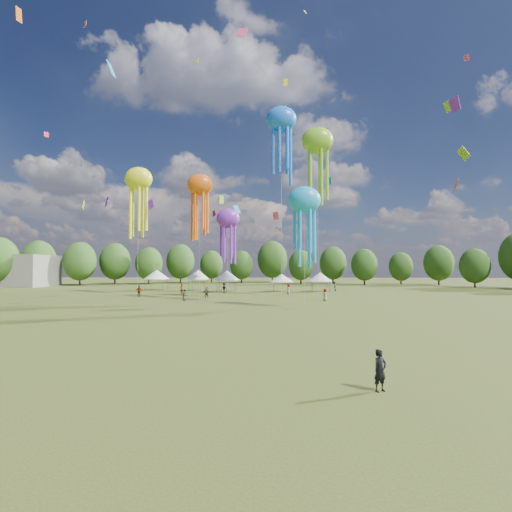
{
  "coord_description": "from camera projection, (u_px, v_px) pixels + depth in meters",
  "views": [
    {
      "loc": [
        4.39,
        -18.05,
        5.02
      ],
      "look_at": [
        3.06,
        15.0,
        6.0
      ],
      "focal_mm": 25.53,
      "sensor_mm": 36.0,
      "label": 1
    }
  ],
  "objects": [
    {
      "name": "spectator_near",
      "position": [
        185.0,
        295.0,
        53.63
      ],
      "size": [
        1.03,
        1.02,
        1.68
      ],
      "primitive_type": "imported",
      "rotation": [
        0.0,
        0.0,
        2.42
      ],
      "color": "gray",
      "rests_on": "ground"
    },
    {
      "name": "ground",
      "position": [
        182.0,
        368.0,
        18.05
      ],
      "size": [
        300.0,
        300.0,
        0.0
      ],
      "primitive_type": "plane",
      "color": "#384416",
      "rests_on": "ground"
    },
    {
      "name": "small_kites",
      "position": [
        240.0,
        123.0,
        60.26
      ],
      "size": [
        71.79,
        61.23,
        45.32
      ],
      "color": "orange",
      "rests_on": "ground"
    },
    {
      "name": "spectators_far",
      "position": [
        247.0,
        290.0,
        64.65
      ],
      "size": [
        36.16,
        22.9,
        1.93
      ],
      "color": "gray",
      "rests_on": "ground"
    },
    {
      "name": "festival_tents",
      "position": [
        227.0,
        276.0,
        75.05
      ],
      "size": [
        39.4,
        9.19,
        4.4
      ],
      "color": "#47474C",
      "rests_on": "ground"
    },
    {
      "name": "treeline",
      "position": [
        234.0,
        260.0,
        80.84
      ],
      "size": [
        201.57,
        95.24,
        13.43
      ],
      "color": "#38281C",
      "rests_on": "ground"
    },
    {
      "name": "observer_main",
      "position": [
        380.0,
        370.0,
        14.65
      ],
      "size": [
        0.73,
        0.64,
        1.68
      ],
      "primitive_type": "imported",
      "rotation": [
        0.0,
        0.0,
        0.48
      ],
      "color": "black",
      "rests_on": "ground"
    },
    {
      "name": "show_kites",
      "position": [
        240.0,
        179.0,
        56.88
      ],
      "size": [
        36.69,
        23.68,
        28.14
      ],
      "color": "orange",
      "rests_on": "ground"
    }
  ]
}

